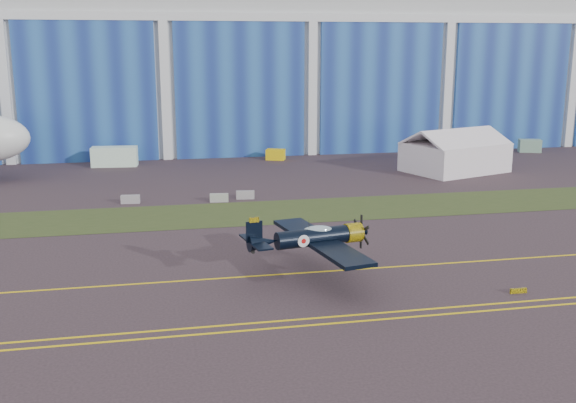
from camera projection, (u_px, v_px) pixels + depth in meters
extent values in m
plane|color=#3A2C32|center=(185.00, 260.00, 53.26)|extent=(260.00, 260.00, 0.00)
cube|color=#475128|center=(178.00, 216.00, 66.62)|extent=(260.00, 10.00, 0.02)
cube|color=silver|center=(161.00, 54.00, 118.63)|extent=(220.00, 45.00, 30.00)
cube|color=navy|center=(165.00, 92.00, 97.99)|extent=(220.00, 0.60, 20.00)
cube|color=silver|center=(162.00, 16.00, 95.54)|extent=(220.00, 0.70, 1.20)
cube|color=yellow|center=(189.00, 280.00, 48.48)|extent=(200.00, 0.20, 0.02)
cube|color=yellow|center=(198.00, 334.00, 39.41)|extent=(80.00, 0.20, 0.02)
cube|color=yellow|center=(196.00, 328.00, 40.36)|extent=(80.00, 0.20, 0.02)
cube|color=yellow|center=(518.00, 291.00, 45.99)|extent=(1.20, 0.15, 0.35)
cube|color=#D3F5DC|center=(115.00, 157.00, 94.32)|extent=(6.43, 3.00, 2.71)
cube|color=yellow|center=(276.00, 154.00, 99.69)|extent=(3.12, 2.55, 1.57)
cube|color=#7AA28B|center=(530.00, 146.00, 106.86)|extent=(3.74, 2.74, 2.01)
cube|color=gray|center=(130.00, 199.00, 72.12)|extent=(2.04, 0.76, 0.90)
cube|color=#9B9D94|center=(219.00, 198.00, 72.83)|extent=(2.05, 0.81, 0.90)
cube|color=gray|center=(245.00, 195.00, 74.24)|extent=(2.05, 0.82, 0.90)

